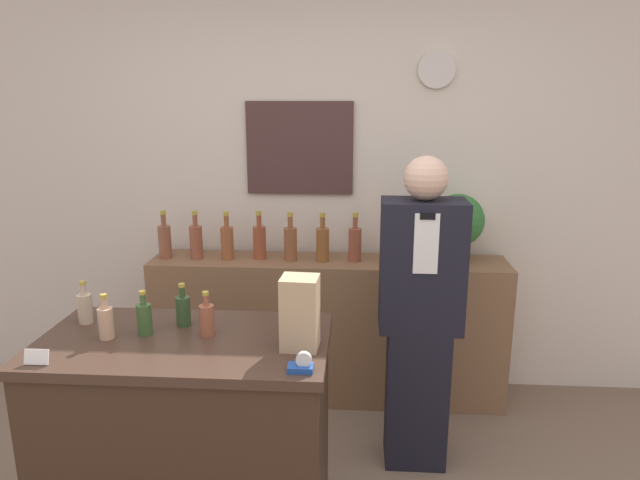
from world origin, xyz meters
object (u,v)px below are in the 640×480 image
paper_bag (300,313)px  tape_dispenser (302,365)px  shopkeeper (420,317)px  potted_plant (458,223)px

paper_bag → tape_dispenser: bearing=-82.8°
shopkeeper → tape_dispenser: 1.04m
tape_dispenser → shopkeeper: bearing=60.3°
shopkeeper → tape_dispenser: size_ratio=17.99×
shopkeeper → paper_bag: size_ratio=5.71×
potted_plant → paper_bag: 1.58m
paper_bag → tape_dispenser: size_ratio=3.15×
potted_plant → tape_dispenser: bearing=-116.9°
shopkeeper → paper_bag: (-0.53, -0.70, 0.29)m
shopkeeper → tape_dispenser: (-0.51, -0.89, 0.17)m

